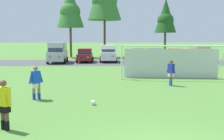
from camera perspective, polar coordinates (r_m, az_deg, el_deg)
ground_plane at (r=21.24m, az=3.02°, el=-0.98°), size 400.00×400.00×0.00m
parking_lot_strip at (r=31.99m, az=1.81°, el=1.70°), size 52.00×8.40×0.01m
soccer_ball at (r=11.46m, az=-4.18°, el=-7.28°), size 0.22×0.22×0.22m
soccer_goal at (r=19.40m, az=13.11°, el=1.93°), size 7.57×2.64×2.57m
referee at (r=8.93m, az=-23.00°, el=-7.22°), size 0.67×0.46×1.64m
player_striker_near at (r=16.40m, az=13.07°, el=-0.60°), size 0.45×0.68×1.64m
player_midfield_center at (r=12.85m, az=-16.64°, el=-2.76°), size 0.61×0.55×1.64m
parked_car_slot_far_left at (r=32.26m, az=-12.06°, el=3.97°), size 2.42×4.91×2.52m
parked_car_slot_left at (r=32.66m, az=-6.05°, el=3.30°), size 2.12×4.25×1.72m
parked_car_slot_center_left at (r=32.96m, az=-0.91°, el=3.79°), size 2.26×4.66×2.16m
parked_car_slot_center at (r=32.39m, az=6.16°, el=3.27°), size 2.15×4.26×1.72m
parked_car_slot_center_right at (r=33.15m, az=9.67°, el=3.30°), size 2.29×4.33×1.72m
parked_car_slot_right at (r=33.04m, az=14.22°, el=3.17°), size 2.04×4.20×1.72m
parked_car_slot_far_right at (r=34.86m, az=19.01°, el=3.58°), size 2.28×4.67×2.16m
tree_left_edge at (r=41.71m, az=-9.36°, el=13.68°), size 4.30×4.30×11.46m
tree_center_back at (r=44.52m, az=11.91°, el=11.58°), size 3.62×3.62×9.67m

